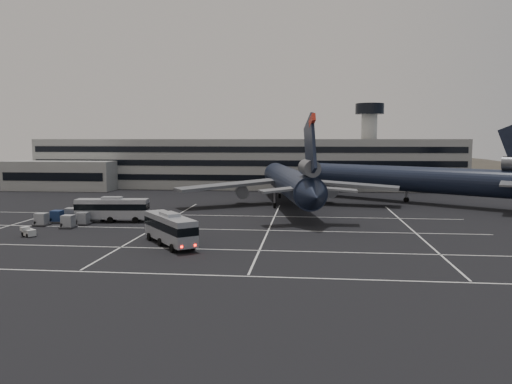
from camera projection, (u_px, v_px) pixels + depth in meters
ground at (185, 234)px, 73.66m from camera, size 260.00×260.00×0.00m
lane_markings at (193, 233)px, 74.27m from camera, size 90.00×55.62×0.01m
terminal at (236, 164)px, 143.60m from camera, size 125.00×26.00×24.00m
hills at (308, 193)px, 241.16m from camera, size 352.00×180.00×44.00m
trijet_main at (289, 182)px, 102.45m from camera, size 46.66×57.45×18.08m
trijet_far at (411, 178)px, 109.58m from camera, size 50.05×38.83×18.08m
bus_near at (170, 227)px, 65.52m from camera, size 9.61×11.47×4.32m
bus_far at (112, 208)px, 84.20m from camera, size 12.28×4.00×4.26m
tug_b at (29, 232)px, 71.61m from camera, size 2.55×2.40×1.42m
uld_cluster at (72, 217)px, 83.48m from camera, size 9.90×14.03×2.04m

